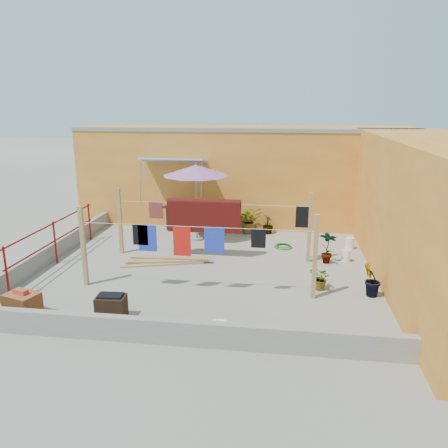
% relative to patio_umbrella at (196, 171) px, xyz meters
% --- Properties ---
extents(ground, '(80.00, 80.00, 0.00)m').
position_rel_patio_umbrella_xyz_m(ground, '(0.71, -2.26, -2.07)').
color(ground, '#9E998E').
rests_on(ground, ground).
extents(wall_back, '(11.00, 3.27, 3.21)m').
position_rel_patio_umbrella_xyz_m(wall_back, '(1.21, 2.43, -0.46)').
color(wall_back, orange).
rests_on(wall_back, ground).
extents(wall_right, '(2.40, 9.00, 3.20)m').
position_rel_patio_umbrella_xyz_m(wall_right, '(5.91, -2.26, -0.47)').
color(wall_right, orange).
rests_on(wall_right, ground).
extents(parapet_front, '(8.30, 0.16, 0.44)m').
position_rel_patio_umbrella_xyz_m(parapet_front, '(0.71, -5.84, -1.85)').
color(parapet_front, gray).
rests_on(parapet_front, ground).
extents(parapet_left, '(0.16, 7.30, 0.44)m').
position_rel_patio_umbrella_xyz_m(parapet_left, '(-3.37, -2.26, -1.85)').
color(parapet_left, gray).
rests_on(parapet_left, ground).
extents(red_railing, '(0.05, 4.20, 1.10)m').
position_rel_patio_umbrella_xyz_m(red_railing, '(-3.14, -2.46, -1.35)').
color(red_railing, maroon).
rests_on(red_railing, ground).
extents(clothesline_rig, '(5.09, 2.35, 1.80)m').
position_rel_patio_umbrella_xyz_m(clothesline_rig, '(0.54, -1.72, -0.99)').
color(clothesline_rig, tan).
rests_on(clothesline_rig, ground).
extents(patio_umbrella, '(2.35, 2.35, 2.31)m').
position_rel_patio_umbrella_xyz_m(patio_umbrella, '(0.00, 0.00, 0.00)').
color(patio_umbrella, gray).
rests_on(patio_umbrella, ground).
extents(outdoor_table, '(1.88, 1.41, 0.79)m').
position_rel_patio_umbrella_xyz_m(outdoor_table, '(-0.34, 0.94, -1.36)').
color(outdoor_table, black).
rests_on(outdoor_table, ground).
extents(brick_stack, '(0.71, 0.60, 0.53)m').
position_rel_patio_umbrella_xyz_m(brick_stack, '(-2.35, -5.22, -1.84)').
color(brick_stack, '#A75726').
rests_on(brick_stack, ground).
extents(lumber_pile, '(2.22, 0.77, 0.14)m').
position_rel_patio_umbrella_xyz_m(lumber_pile, '(-0.36, -2.11, -2.00)').
color(lumber_pile, tan).
rests_on(lumber_pile, ground).
extents(brazier, '(0.57, 0.40, 0.49)m').
position_rel_patio_umbrella_xyz_m(brazier, '(-0.61, -5.11, -1.83)').
color(brazier, black).
rests_on(brazier, ground).
extents(white_basin, '(0.44, 0.44, 0.08)m').
position_rel_patio_umbrella_xyz_m(white_basin, '(1.44, -5.20, -2.03)').
color(white_basin, white).
rests_on(white_basin, ground).
extents(water_jug_a, '(0.23, 0.23, 0.37)m').
position_rel_patio_umbrella_xyz_m(water_jug_a, '(4.41, -0.26, -1.91)').
color(water_jug_a, white).
rests_on(water_jug_a, ground).
extents(water_jug_b, '(0.23, 0.23, 0.35)m').
position_rel_patio_umbrella_xyz_m(water_jug_b, '(4.17, -1.31, -1.91)').
color(water_jug_b, white).
rests_on(water_jug_b, ground).
extents(green_hose, '(0.51, 0.51, 0.07)m').
position_rel_patio_umbrella_xyz_m(green_hose, '(2.57, -0.39, -2.04)').
color(green_hose, '#186D1C').
rests_on(green_hose, ground).
extents(plant_back_a, '(0.91, 0.84, 0.84)m').
position_rel_patio_umbrella_xyz_m(plant_back_a, '(1.50, 0.94, -1.65)').
color(plant_back_a, '#225A19').
rests_on(plant_back_a, ground).
extents(plant_back_b, '(0.34, 0.34, 0.59)m').
position_rel_patio_umbrella_xyz_m(plant_back_b, '(2.07, 0.94, -1.77)').
color(plant_back_b, '#225A19').
rests_on(plant_back_b, ground).
extents(plant_right_a, '(0.53, 0.46, 0.86)m').
position_rel_patio_umbrella_xyz_m(plant_right_a, '(3.68, -1.50, -1.64)').
color(plant_right_a, '#225A19').
rests_on(plant_right_a, ground).
extents(plant_right_b, '(0.52, 0.50, 0.74)m').
position_rel_patio_umbrella_xyz_m(plant_right_b, '(4.41, -3.42, -1.70)').
color(plant_right_b, '#225A19').
rests_on(plant_right_b, ground).
extents(plant_right_c, '(0.62, 0.63, 0.53)m').
position_rel_patio_umbrella_xyz_m(plant_right_c, '(3.39, -3.20, -1.81)').
color(plant_right_c, '#225A19').
rests_on(plant_right_c, ground).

